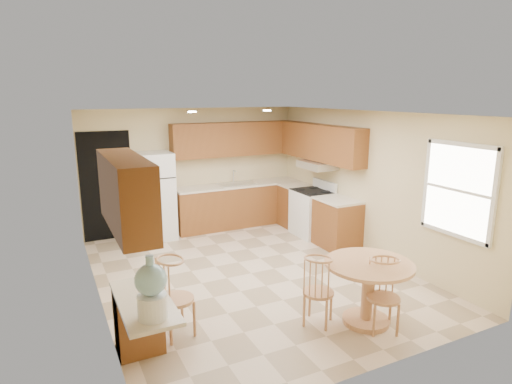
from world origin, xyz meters
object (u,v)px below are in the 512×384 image
refrigerator (153,196)px  chair_table_b (389,292)px  chair_table_a (323,286)px  dining_table (368,284)px  chair_desk (178,292)px  water_crock (151,290)px  stove (312,212)px

refrigerator → chair_table_b: bearing=-70.8°
refrigerator → chair_table_a: size_ratio=1.96×
chair_table_a → dining_table: bearing=30.8°
refrigerator → chair_table_b: size_ratio=1.92×
chair_table_b → chair_desk: 2.44m
chair_table_a → chair_desk: bearing=-149.5°
chair_table_a → chair_table_b: bearing=9.2°
chair_table_a → chair_desk: (-1.63, 0.50, 0.05)m
refrigerator → chair_desk: refrigerator is taller
dining_table → chair_desk: (-2.18, 0.67, 0.06)m
dining_table → chair_table_a: size_ratio=1.23×
dining_table → water_crock: (-2.63, -0.11, 0.53)m
water_crock → stove: bearing=39.8°
chair_desk → water_crock: bearing=-41.2°
dining_table → water_crock: 2.68m
stove → dining_table: bearing=-112.3°
refrigerator → dining_table: (1.58, -4.37, -0.33)m
chair_desk → chair_table_b: bearing=54.9°
stove → water_crock: bearing=-140.2°
refrigerator → chair_table_a: refrigerator is taller
dining_table → chair_table_a: bearing=163.1°
dining_table → chair_desk: 2.28m
dining_table → chair_table_b: chair_table_b is taller
chair_table_a → refrigerator: bearing=151.4°
dining_table → water_crock: water_crock is taller
dining_table → chair_table_a: (-0.55, 0.17, 0.01)m
refrigerator → water_crock: 4.61m
refrigerator → chair_table_a: bearing=-76.3°
stove → dining_table: size_ratio=1.02×
water_crock → chair_desk: bearing=60.1°
refrigerator → chair_table_b: refrigerator is taller
chair_table_b → water_crock: (-2.68, 0.20, 0.51)m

